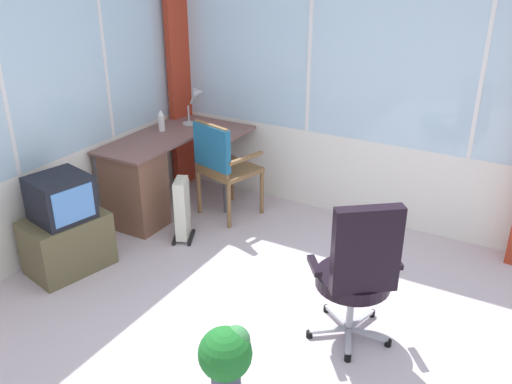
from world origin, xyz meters
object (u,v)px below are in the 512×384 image
Objects in this scene: office_chair at (359,269)px; potted_plant at (227,355)px; space_heater at (183,208)px; desk at (140,182)px; wooden_armchair at (220,159)px; desk_lamp at (196,100)px; tv_remote at (220,130)px; spray_bottle at (161,121)px; tv_on_stand at (65,229)px.

office_chair is 0.99m from potted_plant.
desk is at bearing 83.73° from space_heater.
space_heater is at bearing 71.85° from office_chair.
office_chair is at bearing -122.13° from wooden_armchair.
wooden_armchair is (-0.44, -0.55, -0.40)m from desk_lamp.
tv_remote reaches higher than potted_plant.
desk_lamp is (0.89, -0.06, 0.59)m from desk.
space_heater is (0.61, 1.87, -0.29)m from office_chair.
desk is 3.72× the size of desk_lamp.
spray_bottle is 0.22× the size of wooden_armchair.
desk_lamp is 0.44m from spray_bottle.
tv_remote is at bearing -61.59° from spray_bottle.
wooden_armchair reaches higher than desk.
desk_lamp is 3.07m from potted_plant.
tv_remote reaches higher than desk.
office_chair reaches higher than wooden_armchair.
spray_bottle reaches higher than wooden_armchair.
tv_on_stand is (-0.95, -0.02, -0.05)m from desk.
tv_remote is 1.83m from tv_on_stand.
space_heater is at bearing 171.73° from wooden_armchair.
wooden_armchair is 1.18× the size of tv_on_stand.
tv_remote is 0.18× the size of tv_on_stand.
desk_lamp reaches higher than space_heater.
tv_remote is 0.98m from space_heater.
tv_on_stand reaches higher than space_heater.
desk is 2.50m from office_chair.
desk_lamp is 2.85m from office_chair.
tv_on_stand is 1.94m from potted_plant.
spray_bottle reaches higher than space_heater.
desk is at bearing -168.13° from spray_bottle.
tv_on_stand is 1.91× the size of potted_plant.
wooden_armchair is 2.26× the size of potted_plant.
wooden_armchair is 2.12m from office_chair.
desk_lamp reaches higher than spray_bottle.
potted_plant is at bearing -134.56° from spray_bottle.
tv_remote is (0.79, -0.41, 0.36)m from desk.
tv_remote is at bearing -27.40° from desk.
tv_on_stand is (-0.28, 2.38, -0.22)m from office_chair.
potted_plant is (-0.78, 0.52, -0.33)m from office_chair.
potted_plant is at bearing -142.03° from desk_lamp.
tv_on_stand reaches higher than potted_plant.
wooden_armchair is at bearing 33.79° from potted_plant.
wooden_armchair is (0.45, -0.61, 0.20)m from desk.
office_chair is (-1.56, -2.35, -0.43)m from desk_lamp.
spray_bottle is 2.86m from potted_plant.
potted_plant is at bearing -135.90° from space_heater.
desk is 2.39m from potted_plant.
tv_on_stand is at bearing -173.63° from tv_remote.
spray_bottle reaches higher than tv_on_stand.
space_heater reaches higher than potted_plant.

